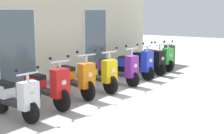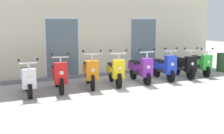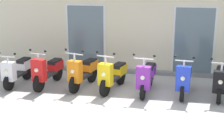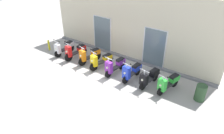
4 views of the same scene
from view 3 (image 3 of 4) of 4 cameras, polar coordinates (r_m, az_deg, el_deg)
The scene contains 9 objects.
ground_plane at distance 8.80m, azimuth 2.42°, elevation -6.69°, with size 40.00×40.00×0.00m, color #A8A39E.
storefront_facade at distance 11.34m, azimuth 4.67°, elevation 9.08°, with size 10.97×0.50×4.17m.
scooter_white at distance 10.66m, azimuth -15.75°, elevation -0.54°, with size 0.57×1.52×1.14m.
scooter_red at distance 10.29m, azimuth -10.86°, elevation -0.61°, with size 0.63×1.64×1.26m.
scooter_orange at distance 10.01m, azimuth -4.94°, elevation -0.74°, with size 0.75×1.57×1.29m.
scooter_yellow at distance 9.79m, azimuth 0.14°, elevation -1.35°, with size 0.75×1.60×1.27m.
scooter_purple at distance 9.61m, azimuth 5.92°, elevation -1.63°, with size 0.62×1.59×1.27m.
scooter_blue at distance 9.60m, azimuth 12.18°, elevation -1.90°, with size 0.56×1.52×1.26m.
scooter_black at distance 9.75m, azimuth 17.97°, elevation -2.24°, with size 0.64×1.50×1.22m.
Camera 3 is at (1.03, -8.04, 3.43)m, focal length 53.85 mm.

